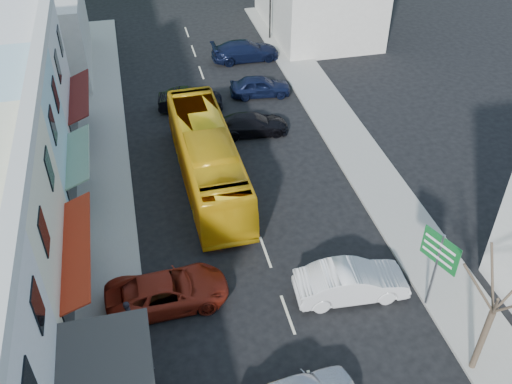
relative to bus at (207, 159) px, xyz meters
name	(u,v)px	position (x,y,z in m)	size (l,w,h in m)	color
ground	(288,314)	(1.74, -10.26, -1.55)	(120.00, 120.00, 0.00)	black
sidewalk_left	(105,198)	(-5.76, -0.26, -1.48)	(3.00, 52.00, 0.15)	gray
sidewalk_right	(364,162)	(9.24, -0.26, -1.48)	(3.00, 52.00, 0.15)	gray
distant_block_left	(29,34)	(-10.26, 16.74, 1.45)	(8.00, 10.00, 6.00)	#B7B2A8
bus	(207,159)	(0.00, 0.00, 0.00)	(2.50, 11.60, 3.10)	gold
car_white	(351,284)	(4.75, -9.79, -0.85)	(1.80, 4.40, 1.40)	silver
car_red	(168,292)	(-3.21, -8.40, -0.85)	(1.90, 4.60, 1.40)	maroon
car_black_near	(252,124)	(3.55, 4.49, -0.85)	(1.84, 4.50, 1.40)	black
car_navy_mid	(260,86)	(5.24, 9.24, -0.85)	(1.80, 4.40, 1.40)	black
car_black_far	(190,100)	(0.19, 8.41, -0.85)	(1.80, 4.40, 1.40)	black
car_navy_far	(245,51)	(5.48, 15.16, -0.85)	(1.84, 4.50, 1.40)	black
pedestrian_left	(129,314)	(-4.90, -9.51, -0.55)	(0.60, 0.40, 1.70)	black
direction_sign	(434,272)	(7.81, -11.14, 0.53)	(0.85, 1.82, 4.15)	#0F5922
street_tree	(493,312)	(8.09, -14.55, 1.85)	(2.36, 2.36, 6.80)	#3B3025
traffic_signal	(270,7)	(8.34, 18.59, 1.22)	(0.93, 1.24, 5.55)	black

